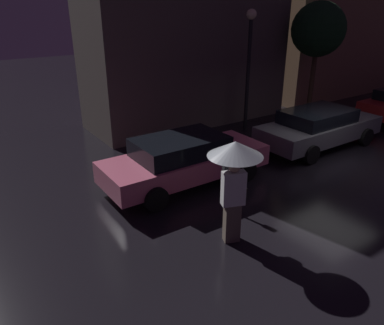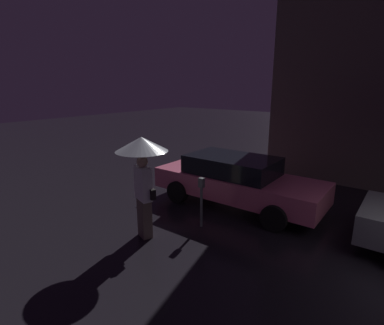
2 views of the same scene
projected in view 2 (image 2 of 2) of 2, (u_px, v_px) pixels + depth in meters
The scene contains 3 objects.
parked_car_pink at pixel (236, 180), 8.17m from camera, with size 4.59×1.92×1.35m.
pedestrian_with_umbrella at pixel (142, 160), 6.14m from camera, with size 1.08×1.08×2.21m.
parking_meter at pixel (201, 197), 6.84m from camera, with size 0.12×0.10×1.19m.
Camera 2 is at (-0.97, -5.45, 3.22)m, focal length 28.00 mm.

